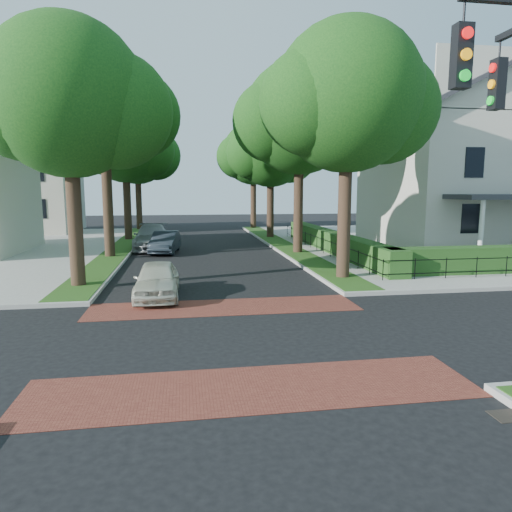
{
  "coord_description": "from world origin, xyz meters",
  "views": [
    {
      "loc": [
        -1.27,
        -11.71,
        3.94
      ],
      "look_at": [
        1.2,
        4.01,
        1.6
      ],
      "focal_mm": 32.0,
      "sensor_mm": 36.0,
      "label": 1
    }
  ],
  "objects": [
    {
      "name": "tree_left_back",
      "position": [
        -5.4,
        33.24,
        7.41
      ],
      "size": [
        7.75,
        6.66,
        10.44
      ],
      "color": "black",
      "rests_on": "sidewalk_nw"
    },
    {
      "name": "storm_drain",
      "position": [
        4.3,
        -5.0,
        0.01
      ],
      "size": [
        0.65,
        0.45,
        0.01
      ],
      "primitive_type": "cube",
      "color": "black",
      "rests_on": "ground"
    },
    {
      "name": "tree_right_mid",
      "position": [
        5.61,
        15.25,
        7.99
      ],
      "size": [
        8.25,
        7.09,
        11.22
      ],
      "color": "black",
      "rests_on": "sidewalk_ne"
    },
    {
      "name": "parked_car_middle",
      "position": [
        -2.48,
        17.01,
        0.67
      ],
      "size": [
        1.91,
        4.23,
        1.35
      ],
      "primitive_type": "imported",
      "rotation": [
        0.0,
        0.0,
        -0.12
      ],
      "color": "#222B34",
      "rests_on": "ground"
    },
    {
      "name": "sidewalk_ne",
      "position": [
        19.5,
        19.0,
        0.07
      ],
      "size": [
        30.0,
        30.0,
        0.15
      ],
      "primitive_type": "cube",
      "color": "gray",
      "rests_on": "ground"
    },
    {
      "name": "tree_left_far",
      "position": [
        -5.4,
        24.22,
        7.12
      ],
      "size": [
        7.0,
        6.02,
        9.86
      ],
      "color": "black",
      "rests_on": "sidewalk_nw"
    },
    {
      "name": "tree_left_near",
      "position": [
        -5.4,
        7.23,
        7.27
      ],
      "size": [
        7.5,
        6.45,
        10.2
      ],
      "color": "black",
      "rests_on": "sidewalk_nw"
    },
    {
      "name": "tree_left_mid",
      "position": [
        -5.39,
        15.24,
        8.34
      ],
      "size": [
        8.0,
        6.88,
        11.48
      ],
      "color": "black",
      "rests_on": "sidewalk_nw"
    },
    {
      "name": "grass_strip_nw",
      "position": [
        -5.4,
        19.1,
        0.16
      ],
      "size": [
        1.6,
        29.8,
        0.02
      ],
      "primitive_type": "cube",
      "color": "#1F4914",
      "rests_on": "sidewalk_nw"
    },
    {
      "name": "fence_main_road",
      "position": [
        6.9,
        15.0,
        0.6
      ],
      "size": [
        0.06,
        18.0,
        0.9
      ],
      "primitive_type": null,
      "color": "black",
      "rests_on": "sidewalk_ne"
    },
    {
      "name": "house_victorian",
      "position": [
        17.51,
        15.92,
        6.02
      ],
      "size": [
        13.0,
        13.05,
        12.48
      ],
      "color": "beige",
      "rests_on": "sidewalk_ne"
    },
    {
      "name": "crosswalk_far",
      "position": [
        0.0,
        3.2,
        0.01
      ],
      "size": [
        9.0,
        2.2,
        0.01
      ],
      "primitive_type": "cube",
      "color": "maroon",
      "rests_on": "ground"
    },
    {
      "name": "house_left_far",
      "position": [
        -15.49,
        31.99,
        5.04
      ],
      "size": [
        10.0,
        9.0,
        10.14
      ],
      "color": "beige",
      "rests_on": "sidewalk_nw"
    },
    {
      "name": "parked_car_rear",
      "position": [
        -3.41,
        18.83,
        0.8
      ],
      "size": [
        2.36,
        5.56,
        1.6
      ],
      "primitive_type": "imported",
      "rotation": [
        0.0,
        0.0,
        0.02
      ],
      "color": "gray",
      "rests_on": "ground"
    },
    {
      "name": "grass_strip_ne",
      "position": [
        5.4,
        19.1,
        0.16
      ],
      "size": [
        1.6,
        29.8,
        0.02
      ],
      "primitive_type": "cube",
      "color": "#1F4914",
      "rests_on": "sidewalk_ne"
    },
    {
      "name": "tree_right_near",
      "position": [
        5.6,
        7.24,
        7.63
      ],
      "size": [
        7.75,
        6.67,
        10.66
      ],
      "color": "black",
      "rests_on": "sidewalk_ne"
    },
    {
      "name": "crosswalk_near",
      "position": [
        0.0,
        -3.2,
        0.01
      ],
      "size": [
        9.0,
        2.2,
        0.01
      ],
      "primitive_type": "cube",
      "color": "maroon",
      "rests_on": "ground"
    },
    {
      "name": "ground",
      "position": [
        0.0,
        0.0,
        0.0
      ],
      "size": [
        120.0,
        120.0,
        0.0
      ],
      "primitive_type": "plane",
      "color": "black",
      "rests_on": "ground"
    },
    {
      "name": "tree_right_far",
      "position": [
        5.6,
        24.22,
        6.91
      ],
      "size": [
        7.25,
        6.23,
        9.74
      ],
      "color": "black",
      "rests_on": "sidewalk_ne"
    },
    {
      "name": "tree_right_back",
      "position": [
        5.6,
        33.23,
        7.27
      ],
      "size": [
        7.5,
        6.45,
        10.2
      ],
      "color": "black",
      "rests_on": "sidewalk_ne"
    },
    {
      "name": "parked_car_front",
      "position": [
        -2.3,
        5.0,
        0.66
      ],
      "size": [
        1.58,
        3.9,
        1.33
      ],
      "primitive_type": "imported",
      "rotation": [
        0.0,
        0.0,
        -0.0
      ],
      "color": "beige",
      "rests_on": "ground"
    },
    {
      "name": "hedge_main_road",
      "position": [
        7.7,
        15.0,
        0.75
      ],
      "size": [
        1.0,
        18.0,
        1.2
      ],
      "primitive_type": "cube",
      "color": "#224417",
      "rests_on": "sidewalk_ne"
    }
  ]
}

